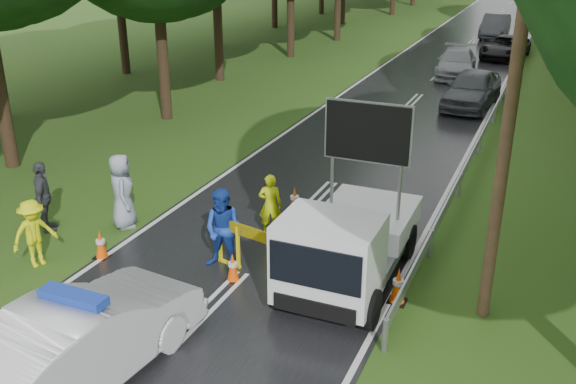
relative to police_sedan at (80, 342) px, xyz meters
The scene contains 20 objects.
ground 3.08m from the police_sedan, 74.41° to the left, with size 160.00×160.00×0.00m, color #284B15.
road 32.89m from the police_sedan, 88.61° to the left, with size 7.00×140.00×0.02m, color black.
guardrail 32.84m from the police_sedan, 82.13° to the left, with size 0.12×60.06×0.70m.
utility_pole_near 8.82m from the police_sedan, 39.04° to the left, with size 1.40×0.24×10.00m.
police_sedan is the anchor object (origin of this frame).
work_truck 5.73m from the police_sedan, 57.45° to the left, with size 2.17×4.76×3.77m.
barrier 4.59m from the police_sedan, 72.28° to the left, with size 2.74×0.63×1.15m.
officer 6.47m from the police_sedan, 85.24° to the left, with size 0.59×0.39×1.63m, color #C8E20C.
civilian 4.49m from the police_sedan, 86.13° to the left, with size 0.93×0.73×1.92m, color #193CA5.
bystander_left 4.70m from the police_sedan, 142.43° to the left, with size 1.05×0.60×1.62m, color #D8E50C.
bystander_mid 6.50m from the police_sedan, 137.82° to the left, with size 1.09×0.46×1.87m, color #3A3C41.
bystander_right 6.22m from the police_sedan, 120.37° to the left, with size 0.97×0.63×1.98m, color #8B95A7.
queue_car_first 21.35m from the police_sedan, 81.17° to the left, with size 1.88×4.67×1.59m, color #414548.
queue_car_second 27.15m from the police_sedan, 86.62° to the left, with size 1.91×4.70×1.36m, color gray.
queue_car_third 33.27m from the police_sedan, 84.13° to the left, with size 2.15×4.66×1.30m, color black.
queue_car_fourth 40.87m from the police_sedan, 87.34° to the left, with size 1.64×4.71×1.55m, color #3C3E43.
cone_center 4.12m from the police_sedan, 79.50° to the left, with size 0.32×0.32×0.68m.
cone_far 7.90m from the police_sedan, 85.64° to the left, with size 0.37×0.37×0.79m.
cone_left_mid 4.56m from the police_sedan, 124.93° to the left, with size 0.34×0.34×0.72m.
cone_right 6.31m from the police_sedan, 46.90° to the left, with size 0.38×0.38×0.81m.
Camera 1 is at (5.96, -9.70, 7.28)m, focal length 40.00 mm.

